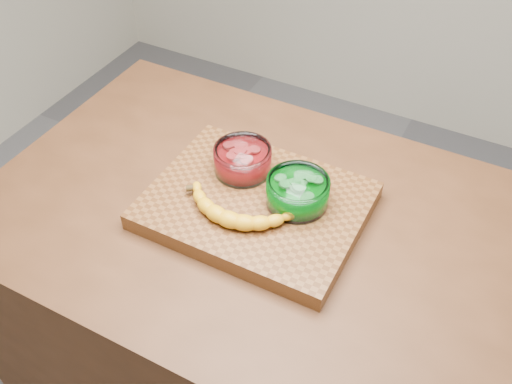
% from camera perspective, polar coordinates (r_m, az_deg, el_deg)
% --- Properties ---
extents(counter, '(1.20, 0.80, 0.90)m').
position_cam_1_polar(counter, '(1.59, 0.00, -13.36)').
color(counter, '#4E2C17').
rests_on(counter, ground).
extents(cutting_board, '(0.45, 0.35, 0.04)m').
position_cam_1_polar(cutting_board, '(1.22, 0.00, -1.35)').
color(cutting_board, brown).
rests_on(cutting_board, counter).
extents(bowl_red, '(0.13, 0.13, 0.06)m').
position_cam_1_polar(bowl_red, '(1.26, -1.34, 3.26)').
color(bowl_red, white).
rests_on(bowl_red, cutting_board).
extents(bowl_green, '(0.13, 0.13, 0.06)m').
position_cam_1_polar(bowl_green, '(1.18, 4.18, 0.04)').
color(bowl_green, white).
rests_on(bowl_green, cutting_board).
extents(banana, '(0.27, 0.12, 0.04)m').
position_cam_1_polar(banana, '(1.16, -2.07, -1.67)').
color(banana, orange).
rests_on(banana, cutting_board).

